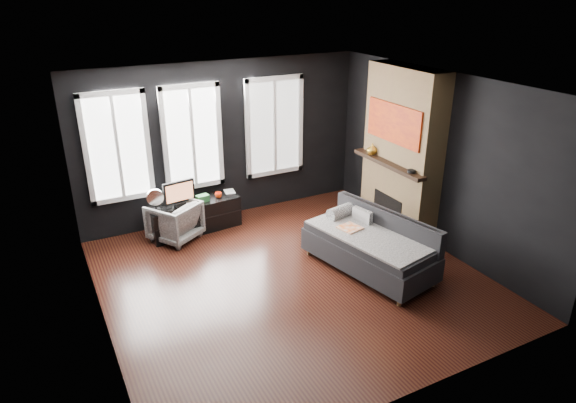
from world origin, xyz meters
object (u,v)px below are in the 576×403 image
armchair (174,219)px  media_console (194,216)px  monitor (179,192)px  mug (218,194)px  mantel_vase (372,149)px  book (224,186)px  sofa (369,244)px

armchair → media_console: bearing=169.2°
monitor → mug: 0.69m
media_console → mantel_vase: (2.78, -1.05, 1.06)m
mantel_vase → book: bearing=151.5°
monitor → book: bearing=3.3°
monitor → book: size_ratio=2.32×
mantel_vase → armchair: bearing=164.1°
armchair → sofa: bearing=101.9°
mug → book: book is taller
book → mantel_vase: 2.56m
armchair → mug: size_ratio=5.98×
armchair → book: bearing=163.4°
monitor → mug: bearing=-6.6°
media_console → mantel_vase: mantel_vase is taller
mug → sofa: bearing=-59.5°
sofa → armchair: sofa is taller
mug → mantel_vase: mantel_vase is taller
armchair → mug: 0.85m
mug → book: bearing=42.4°
monitor → mantel_vase: bearing=-27.3°
armchair → monitor: 0.44m
mantel_vase → mug: bearing=156.3°
media_console → book: book is taller
media_console → mantel_vase: bearing=-26.0°
armchair → mug: armchair is taller
mug → armchair: bearing=-171.1°
media_console → monitor: size_ratio=2.83×
media_console → mug: 0.54m
armchair → media_console: armchair is taller
monitor → sofa: bearing=-57.5°
armchair → book: (0.98, 0.28, 0.28)m
sofa → mug: sofa is taller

